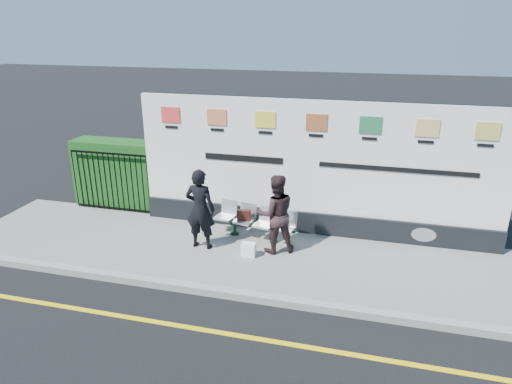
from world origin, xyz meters
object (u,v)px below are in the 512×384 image
at_px(bench, 254,230).
at_px(woman_right, 276,214).
at_px(billboard, 314,178).
at_px(woman_left, 200,209).

distance_m(bench, woman_right, 0.97).
relative_size(billboard, bench, 4.32).
bearing_deg(billboard, woman_left, -148.43).
height_order(bench, woman_right, woman_right).
distance_m(billboard, woman_right, 1.37).
relative_size(bench, woman_right, 1.10).
height_order(woman_left, woman_right, woman_left).
xyz_separation_m(billboard, woman_right, (-0.63, -1.13, -0.46)).
height_order(billboard, woman_left, billboard).
bearing_deg(woman_right, bench, -62.69).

